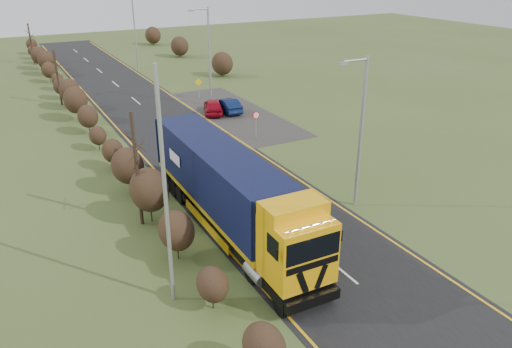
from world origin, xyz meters
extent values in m
plane|color=#3E4D21|center=(0.00, 0.00, 0.00)|extent=(160.00, 160.00, 0.00)
cube|color=black|center=(0.00, 10.00, 0.01)|extent=(8.00, 120.00, 0.02)
cube|color=#2E2C29|center=(6.50, 20.00, 0.01)|extent=(6.00, 18.00, 0.02)
cube|color=gold|center=(-3.70, 10.00, 0.03)|extent=(0.12, 116.00, 0.01)
cube|color=gold|center=(3.70, 10.00, 0.03)|extent=(0.12, 116.00, 0.01)
cube|color=silver|center=(0.00, -4.00, 0.03)|extent=(0.12, 3.00, 0.01)
cube|color=silver|center=(0.00, 4.00, 0.03)|extent=(0.12, 3.00, 0.01)
cube|color=silver|center=(0.00, 12.00, 0.03)|extent=(0.12, 3.00, 0.01)
cube|color=silver|center=(0.00, 20.00, 0.03)|extent=(0.12, 3.00, 0.01)
cube|color=silver|center=(0.00, 28.00, 0.03)|extent=(0.12, 3.00, 0.01)
cube|color=silver|center=(0.00, 36.00, 0.03)|extent=(0.12, 3.00, 0.01)
cube|color=silver|center=(0.00, 44.00, 0.03)|extent=(0.12, 3.00, 0.01)
cube|color=silver|center=(0.00, 52.00, 0.03)|extent=(0.12, 3.00, 0.01)
cube|color=silver|center=(0.00, 60.00, 0.03)|extent=(0.12, 3.00, 0.01)
ellipsoid|color=black|center=(-5.97, -8.00, 1.26)|extent=(1.34, 1.74, 1.54)
ellipsoid|color=black|center=(-6.02, -4.00, 1.14)|extent=(1.21, 1.57, 1.39)
ellipsoid|color=black|center=(-6.00, 0.00, 1.49)|extent=(1.58, 2.06, 1.82)
ellipsoid|color=black|center=(-5.98, 4.00, 1.84)|extent=(1.96, 2.55, 2.25)
ellipsoid|color=black|center=(-6.03, 8.00, 1.72)|extent=(1.83, 2.38, 2.10)
ellipsoid|color=black|center=(-5.95, 12.00, 1.28)|extent=(1.37, 1.78, 1.57)
ellipsoid|color=black|center=(-6.06, 16.00, 1.13)|extent=(1.20, 1.56, 1.38)
ellipsoid|color=black|center=(-5.92, 20.00, 1.46)|extent=(1.55, 2.02, 1.78)
ellipsoid|color=black|center=(-6.09, 24.00, 1.83)|extent=(1.95, 2.53, 2.24)
ellipsoid|color=black|center=(-5.90, 28.00, 1.74)|extent=(1.85, 2.41, 2.13)
ellipsoid|color=black|center=(-6.12, 32.00, 1.31)|extent=(1.40, 1.81, 1.61)
ellipsoid|color=black|center=(-5.87, 36.00, 1.12)|extent=(1.19, 1.55, 1.37)
ellipsoid|color=black|center=(-6.14, 40.00, 1.43)|extent=(1.52, 1.97, 1.75)
ellipsoid|color=black|center=(-5.84, 44.00, 1.81)|extent=(1.93, 2.51, 2.22)
ellipsoid|color=black|center=(-6.17, 48.00, 1.76)|extent=(1.88, 2.44, 2.16)
ellipsoid|color=black|center=(-5.82, 52.00, 1.34)|extent=(1.43, 1.85, 1.64)
ellipsoid|color=black|center=(-6.19, 56.00, 1.12)|extent=(1.19, 1.55, 1.37)
ellipsoid|color=black|center=(-5.80, 60.00, 1.40)|extent=(1.49, 1.93, 1.71)
cylinder|color=black|center=(-6.50, 4.00, 3.03)|extent=(0.18, 0.18, 6.05)
cylinder|color=black|center=(-6.50, 30.00, 2.53)|extent=(0.18, 0.18, 5.06)
cylinder|color=black|center=(-6.50, 52.00, 2.57)|extent=(0.18, 0.18, 5.15)
cube|color=black|center=(-2.80, -4.05, 0.70)|extent=(2.46, 4.61, 0.45)
cube|color=#EDA50A|center=(-2.80, -4.95, 2.34)|extent=(2.52, 2.23, 2.59)
cube|color=black|center=(-2.80, -6.00, 0.55)|extent=(2.49, 0.16, 0.55)
cube|color=black|center=(-3.22, -6.06, 1.54)|extent=(0.60, 0.03, 1.07)
cube|color=black|center=(-2.38, -6.06, 1.54)|extent=(0.60, 0.03, 1.07)
cube|color=black|center=(-2.80, -6.03, 2.89)|extent=(2.34, 0.10, 0.95)
cube|color=black|center=(-2.80, -6.06, 2.19)|extent=(2.29, 0.06, 0.28)
cube|color=#EDA50A|center=(-2.80, -4.60, 3.91)|extent=(2.51, 1.43, 0.56)
cylinder|color=silver|center=(-2.80, -5.80, 3.73)|extent=(2.19, 0.09, 0.06)
cube|color=black|center=(-4.22, -5.80, 2.94)|extent=(0.08, 0.12, 0.45)
cube|color=black|center=(-1.38, -5.80, 2.94)|extent=(0.08, 0.12, 0.45)
cylinder|color=gray|center=(-3.94, -3.66, 0.75)|extent=(0.58, 1.30, 0.56)
cylinder|color=gray|center=(-1.66, -3.66, 0.75)|extent=(0.58, 1.30, 0.56)
cube|color=#CE9B0E|center=(-2.80, 2.42, 1.22)|extent=(2.68, 12.58, 0.24)
cube|color=black|center=(-2.80, 2.42, 2.71)|extent=(2.65, 12.18, 2.74)
cube|color=#0E173B|center=(-2.80, 8.51, 2.71)|extent=(2.47, 0.10, 2.74)
cube|color=#0E173B|center=(-2.80, -3.68, 2.71)|extent=(2.47, 0.10, 2.74)
cube|color=black|center=(-2.80, 6.20, 0.65)|extent=(2.34, 3.62, 0.35)
cube|color=#CE9B0E|center=(-4.01, 1.42, 0.55)|extent=(0.13, 5.47, 0.45)
cube|color=#CE9B0E|center=(-1.59, 1.42, 0.55)|extent=(0.13, 5.47, 0.45)
cylinder|color=black|center=(-3.85, -5.65, 0.52)|extent=(0.33, 1.04, 1.04)
cylinder|color=black|center=(-1.75, -5.65, 0.52)|extent=(0.33, 1.04, 1.04)
cylinder|color=black|center=(-3.85, -3.16, 0.52)|extent=(0.33, 1.04, 1.04)
cylinder|color=black|center=(-1.75, -3.16, 0.52)|extent=(0.33, 1.04, 1.04)
cylinder|color=black|center=(-3.85, 5.30, 0.52)|extent=(0.33, 1.04, 1.04)
cylinder|color=black|center=(-1.75, 5.30, 0.52)|extent=(0.33, 1.04, 1.04)
cylinder|color=black|center=(-3.85, 6.30, 0.52)|extent=(0.33, 1.04, 1.04)
cylinder|color=black|center=(-1.75, 6.30, 0.52)|extent=(0.33, 1.04, 1.04)
cylinder|color=black|center=(-3.85, 7.29, 0.52)|extent=(0.33, 1.04, 1.04)
cylinder|color=black|center=(-1.75, 7.29, 0.52)|extent=(0.33, 1.04, 1.04)
imported|color=maroon|center=(4.89, 20.58, 0.66)|extent=(2.86, 4.20, 1.33)
imported|color=#0B183E|center=(6.21, 20.35, 0.63)|extent=(1.56, 3.92, 1.27)
cylinder|color=#97999C|center=(4.60, 0.47, 4.12)|extent=(0.18, 0.18, 8.24)
cylinder|color=#97999C|center=(3.87, 0.47, 8.10)|extent=(1.46, 0.12, 0.12)
cube|color=#97999C|center=(3.14, 0.47, 8.01)|extent=(0.41, 0.16, 0.13)
cylinder|color=#97999C|center=(5.80, 23.15, 4.40)|extent=(0.18, 0.18, 8.79)
cylinder|color=#97999C|center=(5.02, 23.15, 8.65)|extent=(1.56, 0.12, 0.12)
cube|color=#97999C|center=(4.24, 23.15, 8.55)|extent=(0.44, 0.18, 0.14)
cylinder|color=#97999C|center=(4.60, 43.02, 5.14)|extent=(0.18, 0.18, 10.29)
cylinder|color=#97999C|center=(-7.19, -2.69, 4.76)|extent=(0.16, 0.16, 9.51)
cylinder|color=#97999C|center=(5.00, 12.87, 0.94)|extent=(0.08, 0.08, 1.88)
cylinder|color=red|center=(5.00, 12.84, 1.88)|extent=(0.60, 0.04, 0.60)
cylinder|color=white|center=(5.00, 12.82, 1.88)|extent=(0.45, 0.02, 0.45)
cylinder|color=#97999C|center=(5.74, 26.00, 0.76)|extent=(0.08, 0.08, 1.52)
cube|color=yellow|center=(5.74, 25.95, 1.63)|extent=(0.77, 0.04, 0.77)
camera|label=1|loc=(-12.11, -18.83, 12.70)|focal=35.00mm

